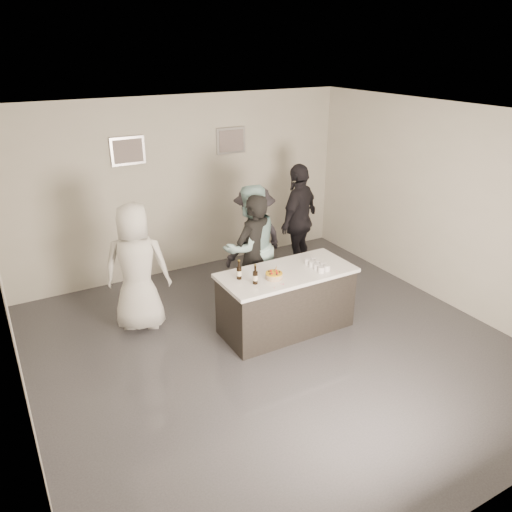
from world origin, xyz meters
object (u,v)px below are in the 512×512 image
object	(u,v)px
cake	(274,276)
person_guest_left	(137,268)
person_guest_right	(299,220)
person_main_black	(254,255)
person_guest_back	(254,239)
bar_counter	(286,301)
person_main_blue	(250,247)
beer_bottle_a	(239,270)
beer_bottle_b	(255,275)

from	to	relation	value
cake	person_guest_left	size ratio (longest dim) A/B	0.12
person_guest_left	person_guest_right	distance (m)	3.00
cake	person_guest_left	xyz separation A→B (m)	(-1.48, 1.19, -0.02)
person_main_black	person_guest_back	xyz separation A→B (m)	(0.35, 0.61, -0.03)
bar_counter	person_guest_right	xyz separation A→B (m)	(1.23, 1.53, 0.52)
bar_counter	person_guest_back	xyz separation A→B (m)	(0.24, 1.32, 0.42)
person_main_black	person_guest_back	distance (m)	0.70
cake	person_guest_right	distance (m)	2.21
bar_counter	person_guest_back	bearing A→B (deg)	79.78
bar_counter	person_main_blue	bearing A→B (deg)	93.92
person_main_black	person_guest_right	size ratio (longest dim) A/B	0.93
cake	person_main_blue	world-z (taller)	person_main_blue
person_guest_left	bar_counter	bearing A→B (deg)	173.33
beer_bottle_a	beer_bottle_b	bearing A→B (deg)	-63.07
cake	person_main_black	distance (m)	0.83
beer_bottle_b	cake	bearing A→B (deg)	2.73
beer_bottle_a	person_main_blue	distance (m)	1.01
beer_bottle_b	person_main_blue	xyz separation A→B (m)	(0.50, 1.03, -0.08)
beer_bottle_a	person_guest_right	xyz separation A→B (m)	(1.90, 1.42, -0.06)
person_guest_right	beer_bottle_a	bearing A→B (deg)	6.67
beer_bottle_b	person_guest_left	distance (m)	1.70
person_main_blue	person_guest_right	bearing A→B (deg)	-163.98
bar_counter	person_guest_left	size ratio (longest dim) A/B	1.02
bar_counter	person_main_blue	size ratio (longest dim) A/B	0.98
person_guest_right	person_guest_back	xyz separation A→B (m)	(-0.99, -0.21, -0.10)
beer_bottle_a	person_guest_right	bearing A→B (deg)	36.81
beer_bottle_b	person_guest_back	distance (m)	1.65
person_main_blue	person_guest_right	size ratio (longest dim) A/B	0.98
person_main_blue	cake	bearing A→B (deg)	69.03
cake	person_main_blue	bearing A→B (deg)	78.56
bar_counter	person_guest_right	size ratio (longest dim) A/B	0.96
bar_counter	cake	xyz separation A→B (m)	(-0.27, -0.10, 0.49)
cake	person_main_blue	xyz separation A→B (m)	(0.21, 1.02, 0.01)
person_guest_right	person_guest_back	world-z (taller)	person_guest_right
cake	person_guest_right	size ratio (longest dim) A/B	0.12
person_guest_right	person_guest_back	size ratio (longest dim) A/B	1.11
person_main_black	person_guest_back	world-z (taller)	person_main_black
beer_bottle_b	beer_bottle_a	bearing A→B (deg)	116.93
bar_counter	person_main_blue	distance (m)	1.04
bar_counter	beer_bottle_b	world-z (taller)	beer_bottle_b
person_main_black	person_guest_left	size ratio (longest dim) A/B	0.99
person_main_blue	person_guest_left	xyz separation A→B (m)	(-1.68, 0.17, -0.03)
person_guest_right	beer_bottle_b	bearing A→B (deg)	12.56
person_main_black	person_main_blue	distance (m)	0.21
person_main_black	cake	bearing A→B (deg)	61.38
cake	person_guest_back	distance (m)	1.51
beer_bottle_b	person_main_black	bearing A→B (deg)	61.78
bar_counter	person_guest_left	xyz separation A→B (m)	(-1.75, 1.09, 0.47)
bar_counter	beer_bottle_a	world-z (taller)	beer_bottle_a
person_main_black	person_guest_left	xyz separation A→B (m)	(-1.63, 0.37, 0.01)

